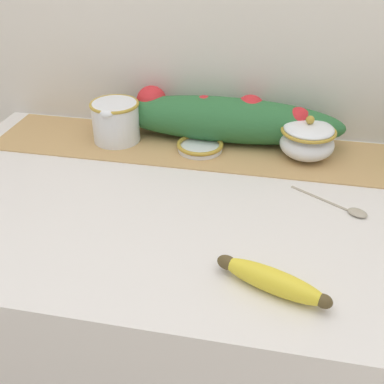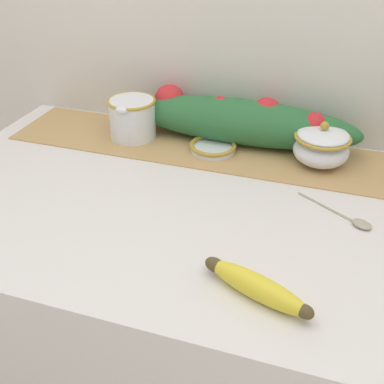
# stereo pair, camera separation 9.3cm
# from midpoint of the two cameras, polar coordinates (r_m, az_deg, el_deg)

# --- Properties ---
(countertop) EXTENTS (1.25, 0.71, 0.91)m
(countertop) POSITION_cam_midpoint_polar(r_m,az_deg,el_deg) (1.30, -0.96, -18.26)
(countertop) COLOR silver
(countertop) RESTS_ON ground_plane
(back_wall) EXTENTS (2.05, 0.04, 2.40)m
(back_wall) POSITION_cam_midpoint_polar(r_m,az_deg,el_deg) (1.23, 2.71, 19.82)
(back_wall) COLOR silver
(back_wall) RESTS_ON ground_plane
(table_runner) EXTENTS (1.15, 0.22, 0.00)m
(table_runner) POSITION_cam_midpoint_polar(r_m,az_deg,el_deg) (1.19, 1.28, 4.95)
(table_runner) COLOR tan
(table_runner) RESTS_ON countertop
(cream_pitcher) EXTENTS (0.12, 0.14, 0.10)m
(cream_pitcher) POSITION_cam_midpoint_polar(r_m,az_deg,el_deg) (1.24, -11.18, 8.32)
(cream_pitcher) COLOR white
(cream_pitcher) RESTS_ON countertop
(sugar_bowl) EXTENTS (0.13, 0.13, 0.11)m
(sugar_bowl) POSITION_cam_midpoint_polar(r_m,az_deg,el_deg) (1.16, 11.29, 6.05)
(sugar_bowl) COLOR white
(sugar_bowl) RESTS_ON countertop
(small_dish) EXTENTS (0.12, 0.12, 0.02)m
(small_dish) POSITION_cam_midpoint_polar(r_m,az_deg,el_deg) (1.19, -1.30, 5.39)
(small_dish) COLOR white
(small_dish) RESTS_ON countertop
(banana) EXTENTS (0.19, 0.10, 0.04)m
(banana) POSITION_cam_midpoint_polar(r_m,az_deg,el_deg) (0.78, 6.06, -10.52)
(banana) COLOR yellow
(banana) RESTS_ON countertop
(spoon) EXTENTS (0.16, 0.11, 0.01)m
(spoon) POSITION_cam_midpoint_polar(r_m,az_deg,el_deg) (1.00, 15.96, -2.24)
(spoon) COLOR #A89E89
(spoon) RESTS_ON countertop
(poinsettia_garland) EXTENTS (0.59, 0.12, 0.12)m
(poinsettia_garland) POSITION_cam_midpoint_polar(r_m,az_deg,el_deg) (1.22, 1.61, 8.71)
(poinsettia_garland) COLOR #2D6B38
(poinsettia_garland) RESTS_ON countertop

